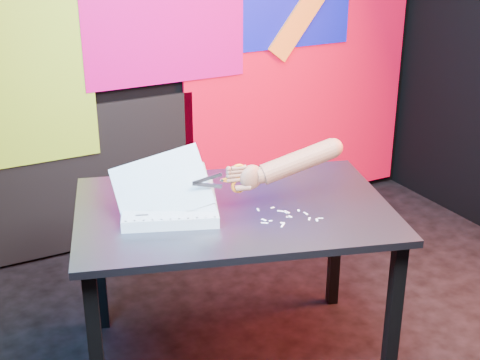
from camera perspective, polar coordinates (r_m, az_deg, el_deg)
room at (r=2.64m, az=10.78°, el=10.35°), size 3.01×3.01×2.71m
backdrop at (r=3.98m, az=-2.03°, el=8.93°), size 2.88×0.05×2.08m
work_table at (r=2.75m, az=-0.56°, el=-3.85°), size 1.46×1.18×0.75m
printout_stack at (r=2.64m, az=-6.02°, el=-2.50°), size 0.44×0.39×0.28m
scissors at (r=2.60m, az=-0.43°, el=0.09°), size 0.22×0.05×0.12m
hand_forearm at (r=2.65m, az=4.34°, el=1.40°), size 0.46×0.15×0.18m
paper_clippings at (r=2.64m, az=3.94°, el=-3.10°), size 0.24×0.21×0.00m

